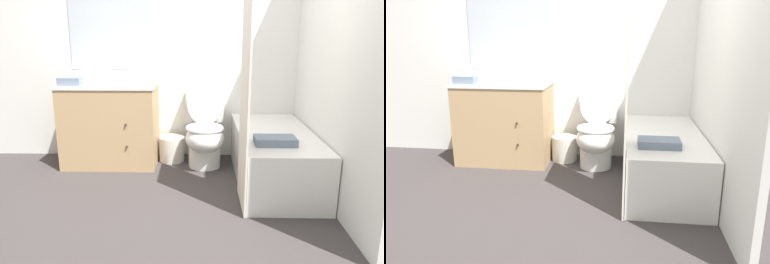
# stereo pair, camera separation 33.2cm
# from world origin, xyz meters

# --- Properties ---
(ground_plane) EXTENTS (14.00, 14.00, 0.00)m
(ground_plane) POSITION_xyz_m (0.00, 0.00, 0.00)
(ground_plane) COLOR #383333
(wall_back) EXTENTS (8.00, 0.06, 2.50)m
(wall_back) POSITION_xyz_m (-0.01, 1.69, 1.25)
(wall_back) COLOR silver
(wall_back) RESTS_ON ground_plane
(wall_right) EXTENTS (0.05, 2.66, 2.50)m
(wall_right) POSITION_xyz_m (1.27, 0.83, 1.25)
(wall_right) COLOR silver
(wall_right) RESTS_ON ground_plane
(vanity_cabinet) EXTENTS (0.99, 0.61, 0.87)m
(vanity_cabinet) POSITION_xyz_m (-0.75, 1.38, 0.44)
(vanity_cabinet) COLOR tan
(vanity_cabinet) RESTS_ON ground_plane
(sink_faucet) EXTENTS (0.14, 0.12, 0.12)m
(sink_faucet) POSITION_xyz_m (-0.75, 1.57, 0.90)
(sink_faucet) COLOR silver
(sink_faucet) RESTS_ON vanity_cabinet
(toilet) EXTENTS (0.41, 0.64, 0.86)m
(toilet) POSITION_xyz_m (0.24, 1.32, 0.35)
(toilet) COLOR white
(toilet) RESTS_ON ground_plane
(bathtub) EXTENTS (0.68, 1.51, 0.48)m
(bathtub) POSITION_xyz_m (0.89, 0.91, 0.25)
(bathtub) COLOR white
(bathtub) RESTS_ON ground_plane
(shower_curtain) EXTENTS (0.01, 0.52, 1.86)m
(shower_curtain) POSITION_xyz_m (0.54, 0.39, 0.93)
(shower_curtain) COLOR silver
(shower_curtain) RESTS_ON ground_plane
(wastebasket) EXTENTS (0.27, 0.27, 0.27)m
(wastebasket) POSITION_xyz_m (-0.11, 1.45, 0.14)
(wastebasket) COLOR silver
(wastebasket) RESTS_ON ground_plane
(tissue_box) EXTENTS (0.14, 0.13, 0.12)m
(tissue_box) POSITION_xyz_m (-0.62, 1.50, 0.92)
(tissue_box) COLOR white
(tissue_box) RESTS_ON vanity_cabinet
(soap_dispenser) EXTENTS (0.05, 0.05, 0.14)m
(soap_dispenser) POSITION_xyz_m (-0.36, 1.43, 0.93)
(soap_dispenser) COLOR white
(soap_dispenser) RESTS_ON vanity_cabinet
(hand_towel_folded) EXTENTS (0.22, 0.15, 0.08)m
(hand_towel_folded) POSITION_xyz_m (-1.10, 1.22, 0.91)
(hand_towel_folded) COLOR slate
(hand_towel_folded) RESTS_ON vanity_cabinet
(bath_towel_folded) EXTENTS (0.34, 0.20, 0.06)m
(bath_towel_folded) POSITION_xyz_m (0.81, 0.50, 0.52)
(bath_towel_folded) COLOR slate
(bath_towel_folded) RESTS_ON bathtub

